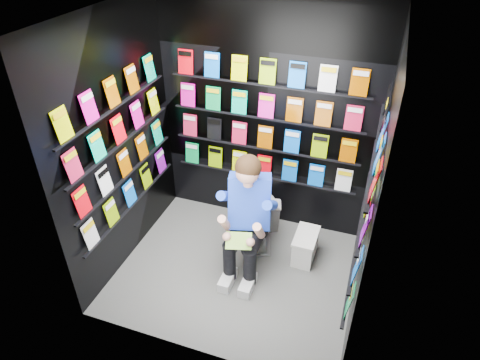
% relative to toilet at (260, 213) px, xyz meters
% --- Properties ---
extents(floor, '(2.40, 2.40, 0.00)m').
position_rel_toilet_xyz_m(floor, '(-0.08, -0.59, -0.37)').
color(floor, slate).
rests_on(floor, ground).
extents(ceiling, '(2.40, 2.40, 0.00)m').
position_rel_toilet_xyz_m(ceiling, '(-0.08, -0.59, 2.23)').
color(ceiling, white).
rests_on(ceiling, floor).
extents(wall_back, '(2.40, 0.04, 2.60)m').
position_rel_toilet_xyz_m(wall_back, '(-0.08, 0.41, 0.93)').
color(wall_back, black).
rests_on(wall_back, floor).
extents(wall_front, '(2.40, 0.04, 2.60)m').
position_rel_toilet_xyz_m(wall_front, '(-0.08, -1.59, 0.93)').
color(wall_front, black).
rests_on(wall_front, floor).
extents(wall_left, '(0.04, 2.00, 2.60)m').
position_rel_toilet_xyz_m(wall_left, '(-1.28, -0.59, 0.93)').
color(wall_left, black).
rests_on(wall_left, floor).
extents(wall_right, '(0.04, 2.00, 2.60)m').
position_rel_toilet_xyz_m(wall_right, '(1.12, -0.59, 0.93)').
color(wall_right, black).
rests_on(wall_right, floor).
extents(comics_back, '(2.10, 0.06, 1.37)m').
position_rel_toilet_xyz_m(comics_back, '(-0.08, 0.38, 0.94)').
color(comics_back, '#CE1C47').
rests_on(comics_back, wall_back).
extents(comics_left, '(0.06, 1.70, 1.37)m').
position_rel_toilet_xyz_m(comics_left, '(-1.25, -0.59, 0.94)').
color(comics_left, '#CE1C47').
rests_on(comics_left, wall_left).
extents(comics_right, '(0.06, 1.70, 1.37)m').
position_rel_toilet_xyz_m(comics_right, '(1.09, -0.59, 0.94)').
color(comics_right, '#CE1C47').
rests_on(comics_right, wall_right).
extents(toilet, '(0.60, 0.83, 0.73)m').
position_rel_toilet_xyz_m(toilet, '(0.00, 0.00, 0.00)').
color(toilet, white).
rests_on(toilet, floor).
extents(longbox, '(0.22, 0.39, 0.29)m').
position_rel_toilet_xyz_m(longbox, '(0.56, -0.14, -0.22)').
color(longbox, silver).
rests_on(longbox, floor).
extents(longbox_lid, '(0.24, 0.41, 0.03)m').
position_rel_toilet_xyz_m(longbox_lid, '(0.56, -0.14, -0.06)').
color(longbox_lid, silver).
rests_on(longbox_lid, longbox).
extents(reader, '(0.76, 0.94, 1.52)m').
position_rel_toilet_xyz_m(reader, '(0.00, -0.38, 0.43)').
color(reader, '#1E3DBF').
rests_on(reader, toilet).
extents(held_comic, '(0.28, 0.21, 0.11)m').
position_rel_toilet_xyz_m(held_comic, '(0.00, -0.73, 0.21)').
color(held_comic, green).
rests_on(held_comic, reader).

